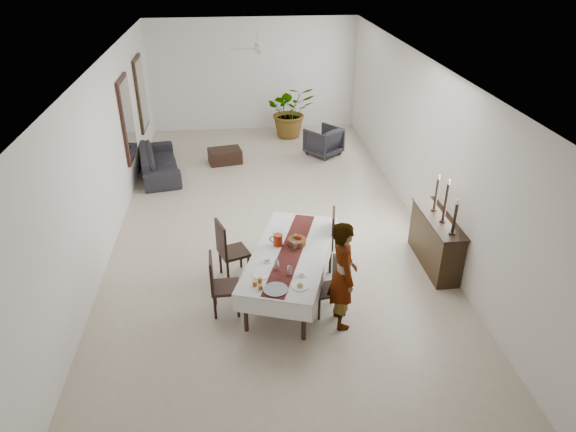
{
  "coord_description": "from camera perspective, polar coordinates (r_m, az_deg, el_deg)",
  "views": [
    {
      "loc": [
        -0.6,
        -9.05,
        5.16
      ],
      "look_at": [
        0.2,
        -1.59,
        1.05
      ],
      "focal_mm": 32.0,
      "sensor_mm": 36.0,
      "label": 1
    }
  ],
  "objects": [
    {
      "name": "chair_right_far_leg_fl",
      "position": [
        8.89,
        4.72,
        -5.07
      ],
      "size": [
        0.05,
        0.05,
        0.46
      ],
      "primitive_type": "cylinder",
      "rotation": [
        0.0,
        0.0,
        -0.2
      ],
      "color": "black",
      "rests_on": "floor"
    },
    {
      "name": "tablecloth_drape_right",
      "position": [
        8.17,
        4.27,
        -5.32
      ],
      "size": [
        0.81,
        2.4,
        0.29
      ],
      "primitive_type": "cube",
      "rotation": [
        0.0,
        0.0,
        -0.32
      ],
      "color": "white",
      "rests_on": "dining_table_top"
    },
    {
      "name": "tablecloth_drape_left",
      "position": [
        8.37,
        -3.54,
        -4.37
      ],
      "size": [
        0.81,
        2.4,
        0.29
      ],
      "primitive_type": "cube",
      "rotation": [
        0.0,
        0.0,
        -0.32
      ],
      "color": "white",
      "rests_on": "dining_table_top"
    },
    {
      "name": "ceiling",
      "position": [
        9.28,
        -2.38,
        16.49
      ],
      "size": [
        6.0,
        12.0,
        0.02
      ],
      "primitive_type": "cube",
      "color": "white",
      "rests_on": "wall_back"
    },
    {
      "name": "wall_left",
      "position": [
        10.02,
        -19.67,
        6.17
      ],
      "size": [
        0.02,
        12.0,
        3.2
      ],
      "primitive_type": "cube",
      "color": "white",
      "rests_on": "floor"
    },
    {
      "name": "candlestick_near_base",
      "position": [
        8.65,
        17.77,
        -1.83
      ],
      "size": [
        0.1,
        0.1,
        0.03
      ],
      "primitive_type": "cylinder",
      "color": "black",
      "rests_on": "sideboard_top"
    },
    {
      "name": "fan_hub",
      "position": [
        12.27,
        -3.39,
        18.06
      ],
      "size": [
        0.16,
        0.16,
        0.08
      ],
      "primitive_type": "cylinder",
      "color": "white",
      "rests_on": "fan_rod"
    },
    {
      "name": "serving_tray",
      "position": [
        7.34,
        -1.39,
        -8.17
      ],
      "size": [
        0.35,
        0.35,
        0.02
      ],
      "primitive_type": "cylinder",
      "color": "#3D3D41",
      "rests_on": "tablecloth_top"
    },
    {
      "name": "chair_left_far_leg_br",
      "position": [
        8.75,
        -4.37,
        -5.72
      ],
      "size": [
        0.06,
        0.06,
        0.45
      ],
      "primitive_type": "cylinder",
      "rotation": [
        0.0,
        0.0,
        0.35
      ],
      "color": "black",
      "rests_on": "floor"
    },
    {
      "name": "chair_left_near_seat",
      "position": [
        7.96,
        -6.96,
        -7.87
      ],
      "size": [
        0.44,
        0.44,
        0.05
      ],
      "primitive_type": "cube",
      "rotation": [
        0.0,
        0.0,
        -1.55
      ],
      "color": "black",
      "rests_on": "chair_left_near_leg_fl"
    },
    {
      "name": "chair_right_near_leg_fr",
      "position": [
        8.23,
        4.88,
        -8.56
      ],
      "size": [
        0.04,
        0.04,
        0.38
      ],
      "primitive_type": "cylinder",
      "rotation": [
        0.0,
        0.0,
        0.17
      ],
      "color": "black",
      "rests_on": "floor"
    },
    {
      "name": "red_pitcher",
      "position": [
        8.29,
        -1.13,
        -2.68
      ],
      "size": [
        0.19,
        0.19,
        0.2
      ],
      "primitive_type": "cylinder",
      "rotation": [
        0.0,
        0.0,
        -0.32
      ],
      "color": "maroon",
      "rests_on": "tablecloth_top"
    },
    {
      "name": "chair_left_near_leg_fr",
      "position": [
        7.97,
        -8.1,
        -10.05
      ],
      "size": [
        0.04,
        0.04,
        0.42
      ],
      "primitive_type": "cylinder",
      "rotation": [
        0.0,
        0.0,
        0.02
      ],
      "color": "black",
      "rests_on": "floor"
    },
    {
      "name": "table_leg_fr",
      "position": [
        7.46,
        1.78,
        -11.53
      ],
      "size": [
        0.09,
        0.09,
        0.69
      ],
      "primitive_type": "cylinder",
      "rotation": [
        0.0,
        0.0,
        -0.32
      ],
      "color": "black",
      "rests_on": "floor"
    },
    {
      "name": "jam_jar_a",
      "position": [
        7.35,
        -3.1,
        -7.91
      ],
      "size": [
        0.06,
        0.06,
        0.07
      ],
      "primitive_type": "cylinder",
      "color": "#8D5314",
      "rests_on": "tablecloth_top"
    },
    {
      "name": "mirror_frame_far",
      "position": [
        14.02,
        -16.03,
        12.92
      ],
      "size": [
        0.06,
        1.05,
        1.85
      ],
      "primitive_type": "cube",
      "color": "black",
      "rests_on": "wall_left"
    },
    {
      "name": "coffee_table",
      "position": [
        13.38,
        -7.02,
        6.64
      ],
      "size": [
        0.9,
        0.69,
        0.36
      ],
      "primitive_type": "cube",
      "rotation": [
        0.0,
        0.0,
        0.19
      ],
      "color": "black",
      "rests_on": "floor"
    },
    {
      "name": "chair_left_far_leg_fr",
      "position": [
        8.65,
        -6.68,
        -6.31
      ],
      "size": [
        0.06,
        0.06,
        0.45
      ],
      "primitive_type": "cylinder",
      "rotation": [
        0.0,
        0.0,
        0.35
      ],
      "color": "black",
      "rests_on": "floor"
    },
    {
      "name": "mirror_glass_near",
      "position": [
        12.03,
        -17.27,
        10.21
      ],
      "size": [
        0.01,
        0.9,
        1.7
      ],
      "primitive_type": "cube",
      "color": "silver",
      "rests_on": "mirror_frame_near"
    },
    {
      "name": "table_leg_fl",
      "position": [
        7.62,
        -4.72,
        -10.6
      ],
      "size": [
        0.09,
        0.09,
        0.69
      ],
      "primitive_type": "cylinder",
      "rotation": [
        0.0,
        0.0,
        -0.32
      ],
      "color": "black",
      "rests_on": "floor"
    },
    {
      "name": "dining_table_top",
      "position": [
        8.19,
        0.32,
        -4.19
      ],
      "size": [
        1.68,
        2.55,
        0.05
      ],
      "primitive_type": "cube",
      "rotation": [
        0.0,
        0.0,
        -0.32
      ],
      "color": "black",
      "rests_on": "table_leg_fl"
    },
    {
      "name": "wine_glass_mid",
      "position": [
        7.7,
        -1.24,
        -5.5
      ],
      "size": [
        0.07,
        0.07,
        0.17
      ],
      "primitive_type": "cylinder",
      "color": "white",
      "rests_on": "tablecloth_top"
    },
    {
      "name": "candlestick_far_base",
      "position": [
        9.3,
        15.92,
        0.69
      ],
      "size": [
        0.1,
        0.1,
        0.03
      ],
      "primitive_type": "cylinder",
      "color": "black",
      "rests_on": "sideboard_top"
    },
    {
      "name": "sideboard_top",
      "position": [
        9.11,
        16.44,
        -0.23
      ],
      "size": [
        0.45,
        1.59,
        0.03
      ],
      "primitive_type": "cube",
      "color": "black",
      "rests_on": "sideboard_body"
    },
    {
      "name": "candlestick_far_shaft",
      "position": [
        9.17,
        16.17,
        2.32
      ],
      "size": [
        0.05,
        0.05,
        0.56
      ],
      "primitive_type": "cylinder",
      "color": "black",
      "rests_on": "candlestick_far_base"
    },
    {
      "name": "wine_glass_far",
      "position": [
        8.16,
        0.73,
        -3.35
      ],
      "size": [
        0.07,
        0.07,
        0.17
      ],
      "primitive_type": "cylinder",
      "color": "white",
      "rests_on": "tablecloth_top"
    },
    {
      "name": "armchair",
      "position": [
        13.76,
        3.97,
        8.29
      ],
      "size": [
        1.13,
        1.14,
        0.75
      ],
      "primitive_type": "imported",
      "rotation": [
        0.0,
        0.0,
        3.82
      ],
      "color": "#2B292E",
      "rests_on": "floor"
    },
    {
      "name": "candlestick_mid_candle",
      "position": [
        8.66,
        17.47,
        3.62
      ],
      "size": [
        0.04,
        0.04,
        0.08
      ],
      "primitive_type": "cylinder",
      "color": "white",
      "rests_on": "candlestick_mid_shaft"
    },
    {
      "name": "pitcher_handle",
      "position": [
        8.3,
        -1.69,
        -2.61
      ],
      "size": [
        0.12,
        0.06,
        0.12
      ],
      "primitive_type": "torus",
      "rotation": [
        1.57,
        0.0,
        -0.32
      ],
      "color": "#9B1C0B",
      "rests_on": "red_pitcher"
    },
    {
      "name": "chair_right_far_leg_bl",
      "position": [
        8.9,
        2.27,
        -4.95
      ],
      "size": [
        0.05,
        0.05,
        0.46
      ],
      "primitive_type": "cylinder",
      "rotation": [
        0.0,
        0.0,
        -0.2
      ],
      "color": "black",
      "rests_on": "floor"
    },
    {
      "name": "plate_far_left",
      "position": [
        8.67,
        -0.96,
        -1.82
      ],
      "size": [
        0.24,
        0.24,
        0.01
      ],
      "primitive_type": "cylinder",
      "color": "silver",
      "rests_on": "tablecloth_top"
    },
    {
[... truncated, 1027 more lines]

